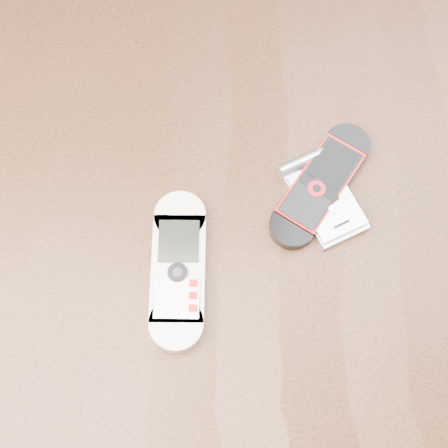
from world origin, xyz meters
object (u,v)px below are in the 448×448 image
(motorola_razr, at_px, (325,199))
(nokia_white, at_px, (178,269))
(table, at_px, (219,262))
(nokia_black_red, at_px, (320,185))

(motorola_razr, bearing_deg, nokia_white, -179.03)
(nokia_white, bearing_deg, table, 50.40)
(nokia_white, height_order, nokia_black_red, nokia_white)
(table, xyz_separation_m, motorola_razr, (0.10, 0.03, 0.11))
(nokia_white, distance_m, nokia_black_red, 0.15)
(table, xyz_separation_m, nokia_black_red, (0.09, 0.04, 0.11))
(nokia_white, xyz_separation_m, nokia_black_red, (0.13, 0.08, -0.00))
(table, relative_size, nokia_black_red, 8.65)
(table, relative_size, nokia_white, 8.41)
(nokia_black_red, bearing_deg, motorola_razr, -43.56)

